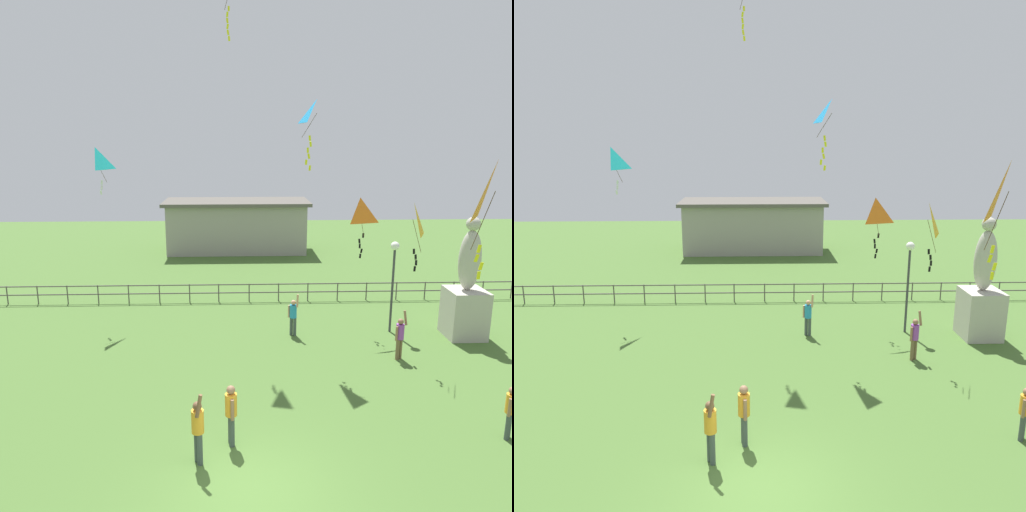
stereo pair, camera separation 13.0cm
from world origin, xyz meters
TOP-DOWN VIEW (x-y plane):
  - ground_plane at (0.00, 0.00)m, footprint 80.00×80.00m
  - statue_monument at (9.22, 9.10)m, footprint 1.53×1.53m
  - lamppost at (6.29, 9.70)m, footprint 0.36×0.36m
  - person_0 at (-0.47, 1.82)m, footprint 0.32×0.52m
  - person_1 at (2.05, 9.45)m, footprint 0.44×0.35m
  - person_2 at (7.20, 1.82)m, footprint 0.33×0.39m
  - person_3 at (-1.30, 1.06)m, footprint 0.33×0.54m
  - person_4 at (5.79, 6.96)m, footprint 0.49×0.34m
  - kite_0 at (6.00, 7.05)m, footprint 0.70×0.91m
  - kite_1 at (4.93, 10.42)m, footprint 1.05×0.79m
  - kite_2 at (2.70, 8.72)m, footprint 0.88×1.20m
  - kite_4 at (-6.53, 12.41)m, footprint 0.96×1.17m
  - kite_5 at (5.62, 0.93)m, footprint 0.84×0.97m
  - waterfront_railing at (-0.38, 14.00)m, footprint 36.04×0.06m
  - pavilion_building at (-0.33, 26.00)m, footprint 10.55×4.50m

SIDE VIEW (x-z plane):
  - ground_plane at x=0.00m, z-range 0.00..0.00m
  - waterfront_railing at x=-0.38m, z-range 0.15..1.10m
  - person_2 at x=7.20m, z-range 0.12..1.67m
  - person_1 at x=2.05m, z-range 0.00..1.84m
  - person_4 at x=5.79m, z-range 0.00..1.90m
  - person_0 at x=-0.47m, z-range 0.13..1.88m
  - person_3 at x=-1.30m, z-range 0.00..2.03m
  - statue_monument at x=9.22m, z-range -0.83..4.26m
  - pavilion_building at x=-0.33m, z-range 0.02..3.78m
  - lamppost at x=6.29m, z-range 0.94..4.92m
  - kite_1 at x=4.93m, z-range 3.81..6.35m
  - kite_0 at x=6.00m, z-range 4.01..6.50m
  - kite_5 at x=5.62m, z-range 5.47..8.30m
  - kite_4 at x=-6.53m, z-range 6.17..8.21m
  - kite_2 at x=2.70m, z-range 7.69..10.24m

